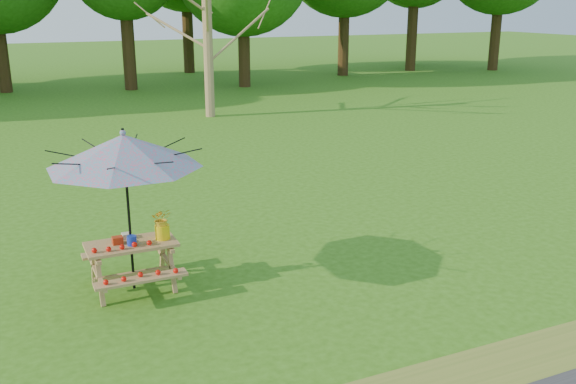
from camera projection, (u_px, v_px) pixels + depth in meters
name	position (u px, v px, depth m)	size (l,w,h in m)	color
ground	(275.00, 296.00, 8.64)	(120.00, 120.00, 0.00)	#336513
picnic_table	(133.00, 266.00, 8.79)	(1.20, 1.32, 0.67)	#9D6747
patio_umbrella	(124.00, 151.00, 8.33)	(2.69, 2.69, 2.25)	black
produce_bins	(126.00, 239.00, 8.68)	(0.30, 0.43, 0.13)	#AF2A0E
tomatoes_row	(122.00, 247.00, 8.47)	(0.77, 0.13, 0.07)	red
flower_bucket	(162.00, 223.00, 8.78)	(0.31, 0.28, 0.44)	yellow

